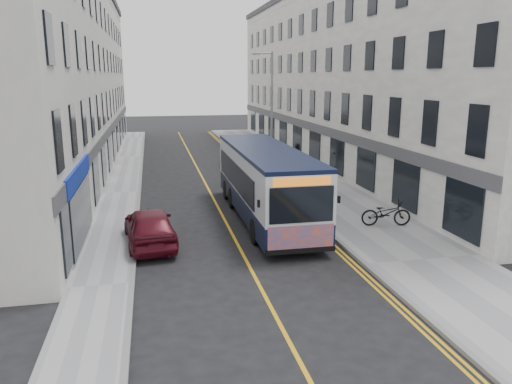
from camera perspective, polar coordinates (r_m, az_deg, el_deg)
name	(u,v)px	position (r m, az deg, el deg)	size (l,w,h in m)	color
ground	(247,263)	(18.07, -0.98, -8.10)	(140.00, 140.00, 0.00)	black
pavement_east	(311,185)	(30.75, 6.25, 0.86)	(4.50, 64.00, 0.12)	#98989B
pavement_west	(121,193)	(29.33, -15.14, -0.12)	(2.00, 64.00, 0.12)	#98989B
kerb_east	(275,186)	(30.14, 2.18, 0.68)	(0.18, 64.00, 0.13)	slate
kerb_west	(139,192)	(29.29, -13.19, -0.02)	(0.18, 64.00, 0.13)	slate
road_centre_line	(209,190)	(29.46, -5.40, 0.22)	(0.12, 64.00, 0.01)	gold
road_dbl_yellow_inner	(268,187)	(30.05, 1.34, 0.53)	(0.10, 64.00, 0.01)	gold
road_dbl_yellow_outer	(271,187)	(30.09, 1.71, 0.55)	(0.10, 64.00, 0.01)	gold
terrace_east	(341,77)	(40.31, 9.72, 12.86)	(6.00, 46.00, 13.00)	white
terrace_west	(63,77)	(38.00, -21.19, 12.18)	(6.00, 46.00, 13.00)	silver
streetlamp	(270,112)	(31.49, 1.66, 9.16)	(1.32, 0.18, 8.00)	gray
city_bus	(265,181)	(23.05, 1.06, 1.30)	(2.68, 11.49, 3.34)	black
bicycle	(386,213)	(22.58, 14.64, -2.35)	(0.75, 2.16, 1.14)	black
pedestrian_near	(278,166)	(31.46, 2.57, 2.96)	(0.65, 0.43, 1.78)	olive
pedestrian_far	(298,156)	(35.46, 4.81, 4.11)	(0.88, 0.69, 1.81)	black
car_white	(235,157)	(37.09, -2.40, 4.03)	(1.48, 4.25, 1.40)	silver
car_maroon	(150,226)	(20.11, -12.06, -3.85)	(1.82, 4.53, 1.54)	#510D19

